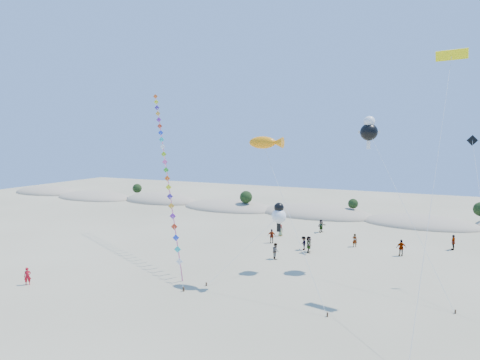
# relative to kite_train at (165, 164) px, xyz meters

# --- Properties ---
(ground) EXTENTS (160.00, 160.00, 0.00)m
(ground) POSITION_rel_kite_train_xyz_m (10.37, -16.98, -9.93)
(ground) COLOR gray
(ground) RESTS_ON ground
(dune_ridge) EXTENTS (145.30, 11.49, 5.57)m
(dune_ridge) POSITION_rel_kite_train_xyz_m (11.43, 28.16, -9.81)
(dune_ridge) COLOR tan
(dune_ridge) RESTS_ON ground
(kite_train) EXTENTS (16.20, 18.23, 19.08)m
(kite_train) POSITION_rel_kite_train_xyz_m (0.00, 0.00, 0.00)
(kite_train) COLOR #3F2D1E
(kite_train) RESTS_ON ground
(fish_kite) EXTENTS (8.27, 5.52, 12.95)m
(fish_kite) POSITION_rel_kite_train_xyz_m (13.82, -4.65, 2.45)
(fish_kite) COLOR #3F2D1E
(fish_kite) RESTS_ON ground
(cartoon_kite_low) EXTENTS (5.17, 7.07, 6.69)m
(cartoon_kite_low) POSITION_rel_kite_train_xyz_m (13.99, -1.57, -4.38)
(cartoon_kite_low) COLOR #3F2D1E
(cartoon_kite_low) RESTS_ON ground
(cartoon_kite_high) EXTENTS (8.51, 9.16, 14.90)m
(cartoon_kite_high) POSITION_rel_kite_train_xyz_m (21.44, 3.07, 3.61)
(cartoon_kite_high) COLOR #3F2D1E
(cartoon_kite_high) RESTS_ON ground
(parafoil_kite) EXTENTS (3.20, 14.30, 19.61)m
(parafoil_kite) POSITION_rel_kite_train_xyz_m (27.90, -1.82, 8.89)
(parafoil_kite) COLOR #3F2D1E
(parafoil_kite) RESTS_ON ground
(dark_kite) EXTENTS (1.77, 9.81, 13.07)m
(dark_kite) POSITION_rel_kite_train_xyz_m (30.44, -0.31, -1.05)
(dark_kite) COLOR #3F2D1E
(dark_kite) RESTS_ON ground
(flyer_foreground) EXTENTS (0.65, 0.67, 1.54)m
(flyer_foreground) POSITION_rel_kite_train_xyz_m (-4.77, -14.13, -9.15)
(flyer_foreground) COLOR #AC0D1C
(flyer_foreground) RESTS_ON ground
(beachgoers) EXTENTS (28.03, 15.38, 1.86)m
(beachgoers) POSITION_rel_kite_train_xyz_m (18.85, 8.66, -9.06)
(beachgoers) COLOR slate
(beachgoers) RESTS_ON ground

